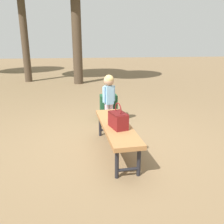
{
  "coord_description": "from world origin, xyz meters",
  "views": [
    {
      "loc": [
        -3.68,
        0.4,
        1.65
      ],
      "look_at": [
        0.23,
        -0.15,
        0.45
      ],
      "focal_mm": 38.1,
      "sensor_mm": 36.0,
      "label": 1
    }
  ],
  "objects_px": {
    "park_bench": "(116,128)",
    "backpack_large": "(108,105)",
    "child_standing": "(109,92)",
    "handbag": "(118,119)"
  },
  "relations": [
    {
      "from": "park_bench",
      "to": "backpack_large",
      "type": "xyz_separation_m",
      "value": [
        1.63,
        -0.09,
        -0.09
      ]
    },
    {
      "from": "handbag",
      "to": "child_standing",
      "type": "height_order",
      "value": "child_standing"
    },
    {
      "from": "child_standing",
      "to": "backpack_large",
      "type": "relative_size",
      "value": 1.67
    },
    {
      "from": "child_standing",
      "to": "handbag",
      "type": "bearing_deg",
      "value": 177.93
    },
    {
      "from": "child_standing",
      "to": "backpack_large",
      "type": "distance_m",
      "value": 0.52
    },
    {
      "from": "backpack_large",
      "to": "park_bench",
      "type": "bearing_deg",
      "value": 176.77
    },
    {
      "from": "handbag",
      "to": "child_standing",
      "type": "distance_m",
      "value": 1.42
    },
    {
      "from": "handbag",
      "to": "backpack_large",
      "type": "height_order",
      "value": "handbag"
    },
    {
      "from": "child_standing",
      "to": "backpack_large",
      "type": "bearing_deg",
      "value": -5.73
    },
    {
      "from": "park_bench",
      "to": "backpack_large",
      "type": "height_order",
      "value": "backpack_large"
    }
  ]
}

